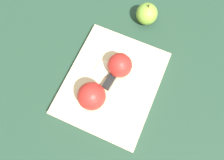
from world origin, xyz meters
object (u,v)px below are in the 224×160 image
object	(u,v)px
apple_half_right	(120,65)
apple_half_left	(92,96)
knife	(112,77)
apple_whole	(147,14)

from	to	relation	value
apple_half_right	apple_half_left	bearing A→B (deg)	-157.80
apple_half_left	knife	size ratio (longest dim) A/B	0.52
apple_half_left	knife	bearing A→B (deg)	43.26
apple_half_left	knife	xyz separation A→B (m)	(0.09, -0.03, -0.03)
apple_half_right	apple_whole	bearing A→B (deg)	36.79
apple_half_left	apple_whole	world-z (taller)	apple_half_left
apple_half_right	knife	bearing A→B (deg)	-156.96
apple_half_right	apple_whole	size ratio (longest dim) A/B	0.88
apple_half_left	apple_whole	xyz separation A→B (m)	(0.36, -0.06, -0.03)
apple_half_left	apple_whole	distance (m)	0.36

